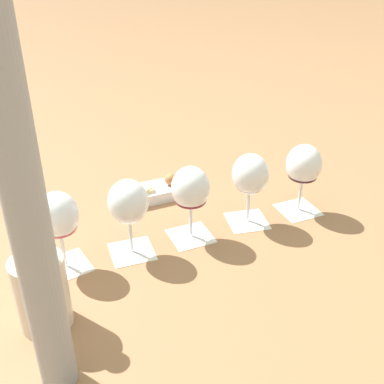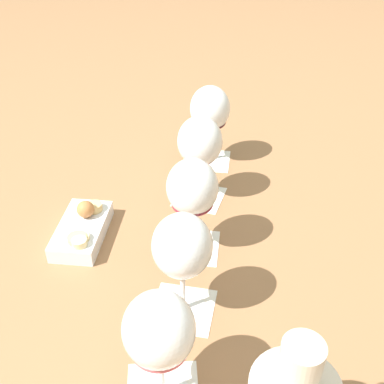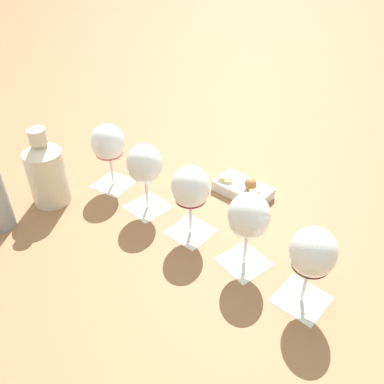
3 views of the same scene
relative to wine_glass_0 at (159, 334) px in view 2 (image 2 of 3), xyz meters
The scene contains 11 objects.
ground_plane 0.32m from the wine_glass_0, 18.31° to the left, with size 8.00×8.00×0.00m, color #936642.
tasting_card_1 0.19m from the wine_glass_0, 16.31° to the left, with size 0.12×0.12×0.00m.
tasting_card_2 0.32m from the wine_glass_0, 18.81° to the left, with size 0.12×0.12×0.00m.
tasting_card_3 0.47m from the wine_glass_0, 19.08° to the left, with size 0.11×0.11×0.00m.
tasting_card_4 0.61m from the wine_glass_0, 18.47° to the left, with size 0.12×0.12×0.00m.
wine_glass_0 is the anchor object (origin of this frame).
wine_glass_1 0.15m from the wine_glass_0, 16.31° to the left, with size 0.09×0.09×0.18m.
wine_glass_2 0.30m from the wine_glass_0, 18.81° to the left, with size 0.09×0.09×0.18m.
wine_glass_3 0.45m from the wine_glass_0, 19.08° to the left, with size 0.09×0.09×0.18m.
wine_glass_4 0.60m from the wine_glass_0, 18.47° to the left, with size 0.09×0.09×0.18m.
snack_dish 0.38m from the wine_glass_0, 53.18° to the left, with size 0.17×0.13×0.06m.
Camera 2 is at (-0.59, -0.29, 0.59)m, focal length 45.00 mm.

